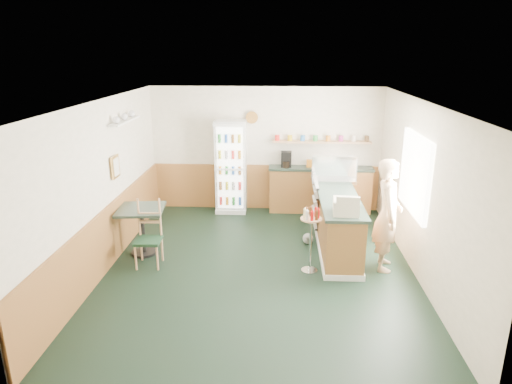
# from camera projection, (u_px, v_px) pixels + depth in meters

# --- Properties ---
(ground) EXTENTS (6.00, 6.00, 0.00)m
(ground) POSITION_uv_depth(u_px,v_px,m) (259.00, 267.00, 7.53)
(ground) COLOR black
(ground) RESTS_ON ground
(room_envelope) EXTENTS (5.04, 6.02, 2.72)m
(room_envelope) POSITION_uv_depth(u_px,v_px,m) (248.00, 167.00, 7.79)
(room_envelope) COLOR #F0E1CC
(room_envelope) RESTS_ON ground
(service_counter) EXTENTS (0.68, 3.01, 1.01)m
(service_counter) POSITION_uv_depth(u_px,v_px,m) (335.00, 220.00, 8.35)
(service_counter) COLOR olive
(service_counter) RESTS_ON ground
(back_counter) EXTENTS (2.24, 0.42, 1.69)m
(back_counter) POSITION_uv_depth(u_px,v_px,m) (319.00, 188.00, 9.98)
(back_counter) COLOR olive
(back_counter) RESTS_ON ground
(drinks_fridge) EXTENTS (0.66, 0.55, 2.01)m
(drinks_fridge) POSITION_uv_depth(u_px,v_px,m) (231.00, 167.00, 9.89)
(drinks_fridge) COLOR white
(drinks_fridge) RESTS_ON ground
(display_case) EXTENTS (0.84, 0.44, 0.48)m
(display_case) POSITION_uv_depth(u_px,v_px,m) (334.00, 170.00, 8.71)
(display_case) COLOR silver
(display_case) RESTS_ON service_counter
(cash_register) EXTENTS (0.42, 0.44, 0.23)m
(cash_register) POSITION_uv_depth(u_px,v_px,m) (346.00, 207.00, 7.03)
(cash_register) COLOR beige
(cash_register) RESTS_ON service_counter
(shopkeeper) EXTENTS (0.52, 0.67, 1.84)m
(shopkeeper) POSITION_uv_depth(u_px,v_px,m) (388.00, 215.00, 7.26)
(shopkeeper) COLOR tan
(shopkeeper) RESTS_ON ground
(condiment_stand) EXTENTS (0.34, 0.34, 1.06)m
(condiment_stand) POSITION_uv_depth(u_px,v_px,m) (311.00, 230.00, 7.20)
(condiment_stand) COLOR silver
(condiment_stand) RESTS_ON ground
(newspaper_rack) EXTENTS (0.10, 0.48, 0.95)m
(newspaper_rack) POSITION_uv_depth(u_px,v_px,m) (315.00, 203.00, 8.52)
(newspaper_rack) COLOR black
(newspaper_rack) RESTS_ON ground
(cafe_table) EXTENTS (0.84, 0.84, 0.85)m
(cafe_table) POSITION_uv_depth(u_px,v_px,m) (142.00, 222.00, 7.87)
(cafe_table) COLOR black
(cafe_table) RESTS_ON ground
(cafe_chair) EXTENTS (0.42, 0.42, 1.11)m
(cafe_chair) POSITION_uv_depth(u_px,v_px,m) (149.00, 231.00, 7.52)
(cafe_chair) COLOR #15311D
(cafe_chair) RESTS_ON ground
(dog_doorstop) EXTENTS (0.20, 0.26, 0.24)m
(dog_doorstop) POSITION_uv_depth(u_px,v_px,m) (308.00, 238.00, 8.40)
(dog_doorstop) COLOR gray
(dog_doorstop) RESTS_ON ground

